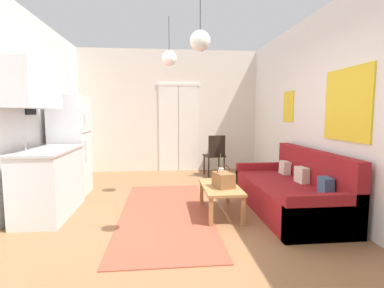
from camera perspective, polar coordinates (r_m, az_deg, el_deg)
ground_plane at (r=3.70m, az=-2.98°, el=-16.91°), size 4.82×7.81×0.10m
wall_back at (r=7.06m, az=-4.41°, el=6.35°), size 4.42×0.13×2.89m
wall_right at (r=4.12m, az=28.65°, el=6.06°), size 0.12×7.41×2.89m
area_rug at (r=4.20m, az=-5.22°, el=-13.28°), size 1.23×2.97×0.01m
couch at (r=4.43m, az=19.15°, el=-9.03°), size 0.93×2.10×0.88m
coffee_table at (r=4.07m, az=5.61°, el=-8.91°), size 0.49×0.95×0.40m
bamboo_vase at (r=4.34m, az=5.62°, el=-5.94°), size 0.10×0.10×0.41m
handbag at (r=3.96m, az=6.23°, el=-7.00°), size 0.29×0.34×0.31m
refrigerator at (r=5.42m, az=-22.79°, el=-0.23°), size 0.59×0.62×1.69m
kitchen_counter at (r=4.42m, az=-26.72°, el=-2.54°), size 0.61×1.28×2.07m
accent_chair at (r=6.46m, az=4.57°, el=-1.82°), size 0.48×0.46×0.92m
pendant_lamp_near at (r=3.03m, az=1.61°, el=19.65°), size 0.20×0.20×0.89m
pendant_lamp_far at (r=4.77m, az=-4.51°, el=16.48°), size 0.24×0.24×0.75m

